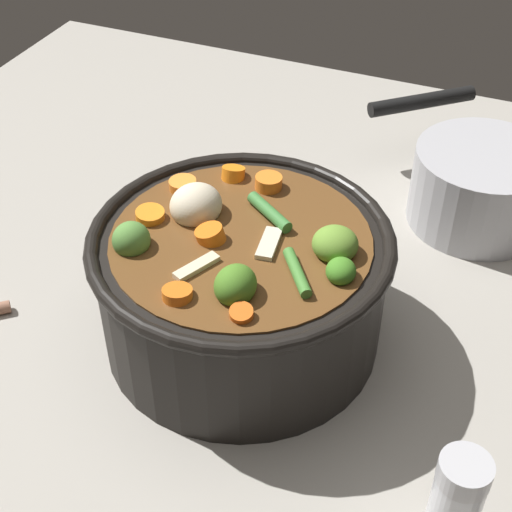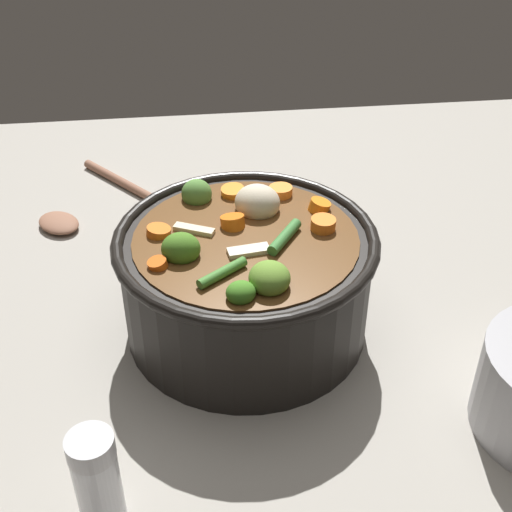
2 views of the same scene
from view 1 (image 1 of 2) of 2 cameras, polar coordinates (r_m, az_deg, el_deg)
name	(u,v)px [view 1 (image 1 of 2)]	position (r m, az deg, el deg)	size (l,w,h in m)	color
ground_plane	(242,334)	(0.72, -1.02, -5.83)	(1.10, 1.10, 0.00)	#9E998E
cooking_pot	(241,284)	(0.67, -1.10, -2.09)	(0.26, 0.26, 0.14)	black
salt_shaker	(455,506)	(0.56, 14.62, -17.59)	(0.04, 0.04, 0.10)	silver
small_saucepan	(479,185)	(0.86, 16.33, 5.10)	(0.23, 0.22, 0.09)	#ADADB2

